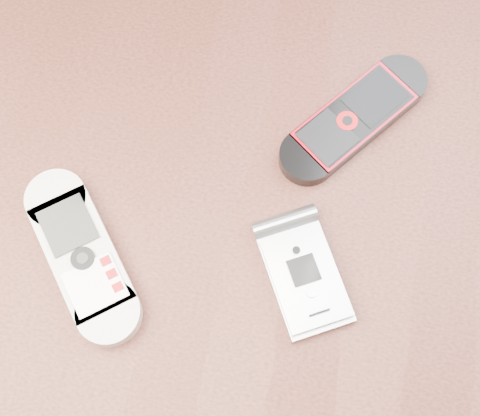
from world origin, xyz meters
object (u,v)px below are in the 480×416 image
table (235,245)px  motorola_razr (304,276)px  nokia_black_red (354,118)px  nokia_white (82,255)px

table → motorola_razr: bearing=-35.3°
nokia_black_red → motorola_razr: bearing=-59.9°
nokia_white → nokia_black_red: (0.21, 0.17, -0.00)m
table → motorola_razr: size_ratio=10.92×
motorola_razr → table: bearing=116.0°
table → nokia_white: size_ratio=7.32×
nokia_white → motorola_razr: nokia_white is taller
table → nokia_black_red: nokia_black_red is taller
nokia_black_red → motorola_razr: (-0.02, -0.15, 0.00)m
nokia_black_red → motorola_razr: 0.15m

